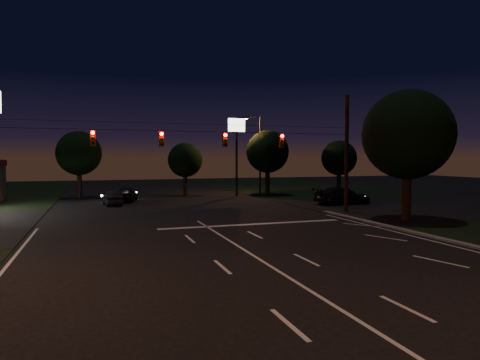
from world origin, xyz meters
name	(u,v)px	position (x,y,z in m)	size (l,w,h in m)	color
ground	(287,276)	(0.00, 0.00, 0.00)	(140.00, 140.00, 0.00)	black
cross_street_right	(420,207)	(20.00, 16.00, 0.00)	(20.00, 16.00, 0.02)	black
center_line	(401,347)	(0.00, -6.00, 0.01)	(0.14, 40.00, 0.01)	silver
stop_bar	(253,224)	(3.00, 11.50, 0.01)	(12.00, 0.50, 0.01)	silver
utility_pole_right	(346,212)	(12.00, 15.00, 0.00)	(0.30, 0.30, 9.00)	black
signal_span	(194,139)	(0.00, 14.96, 5.50)	(24.00, 0.40, 1.56)	black
pole_sign_right	(237,139)	(8.00, 30.00, 6.24)	(1.80, 0.30, 8.40)	black
street_light_right_far	(258,149)	(11.24, 32.00, 5.24)	(2.20, 0.35, 9.00)	black
tree_right_near	(406,136)	(13.53, 10.17, 5.68)	(6.00, 6.00, 8.76)	black
tree_far_b	(79,154)	(-7.98, 34.13, 4.61)	(4.60, 4.60, 6.98)	black
tree_far_c	(185,160)	(3.02, 33.10, 3.90)	(3.80, 3.80, 5.86)	black
tree_far_d	(267,152)	(12.02, 31.13, 4.83)	(4.80, 4.80, 7.30)	black
tree_far_e	(339,158)	(20.02, 29.11, 4.11)	(4.00, 4.00, 6.18)	black
car_oncoming_a	(127,194)	(-3.56, 28.77, 0.70)	(1.65, 4.11, 1.40)	black
car_oncoming_b	(112,198)	(-5.02, 25.71, 0.61)	(1.30, 3.72, 1.23)	black
car_cross	(342,196)	(14.62, 19.67, 0.78)	(2.18, 5.35, 1.55)	black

